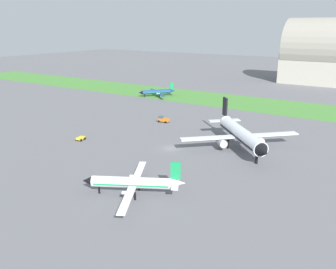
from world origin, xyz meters
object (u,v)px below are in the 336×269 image
(pushback_tug_midfield, at_px, (163,119))
(airplane_foreground_turboprop, at_px, (133,182))
(baggage_cart_near_gate, at_px, (81,138))
(airplane_midfield_jet, at_px, (240,134))
(airplane_taxiing_turboprop, at_px, (157,92))

(pushback_tug_midfield, bearing_deg, airplane_foreground_turboprop, 111.79)
(baggage_cart_near_gate, xyz_separation_m, pushback_tug_midfield, (8.40, 28.50, 0.34))
(airplane_midfield_jet, bearing_deg, baggage_cart_near_gate, -110.25)
(airplane_midfield_jet, xyz_separation_m, airplane_foreground_turboprop, (-6.80, -35.14, -1.48))
(airplane_midfield_jet, relative_size, airplane_foreground_turboprop, 1.21)
(airplane_midfield_jet, height_order, pushback_tug_midfield, airplane_midfield_jet)
(airplane_taxiing_turboprop, height_order, pushback_tug_midfield, airplane_taxiing_turboprop)
(airplane_taxiing_turboprop, bearing_deg, baggage_cart_near_gate, 55.50)
(pushback_tug_midfield, bearing_deg, baggage_cart_near_gate, 67.74)
(airplane_foreground_turboprop, xyz_separation_m, pushback_tug_midfield, (-24.45, 46.71, -1.57))
(pushback_tug_midfield, bearing_deg, airplane_midfield_jet, 153.84)
(airplane_midfield_jet, height_order, airplane_foreground_turboprop, airplane_midfield_jet)
(airplane_taxiing_turboprop, height_order, airplane_midfield_jet, airplane_midfield_jet)
(baggage_cart_near_gate, distance_m, pushback_tug_midfield, 29.71)
(airplane_midfield_jet, relative_size, baggage_cart_near_gate, 9.61)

